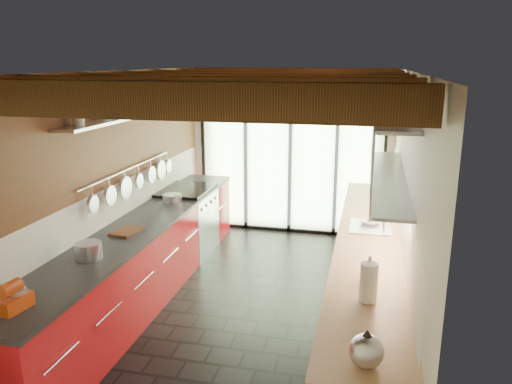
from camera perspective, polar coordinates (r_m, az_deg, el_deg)
ground at (r=5.79m, az=-0.69°, el=-13.06°), size 5.50×5.50×0.00m
room_shell at (r=5.23m, az=-0.75°, el=3.18°), size 5.50×5.50×5.50m
ceiling_beams at (r=5.50m, az=0.18°, el=12.24°), size 3.14×5.06×4.90m
glass_door at (r=7.84m, az=3.97°, el=7.05°), size 2.95×0.10×2.90m
left_counter at (r=6.00m, az=-12.72°, el=-7.57°), size 0.68×5.00×0.92m
range_stove at (r=7.25m, az=-7.82°, el=-3.35°), size 0.66×0.90×0.97m
right_counter at (r=5.46m, az=12.60°, el=-9.87°), size 0.68×5.00×0.92m
sink_assembly at (r=5.65m, az=13.07°, el=-3.60°), size 0.45×0.52×0.43m
upper_cabinets_right at (r=5.35m, az=15.15°, el=5.07°), size 0.34×3.00×3.00m
left_wall_fixtures at (r=5.99m, az=-13.94°, el=5.49°), size 0.28×2.60×0.96m
stand_mixer at (r=4.15m, az=-25.89°, el=-10.83°), size 0.18×0.27×0.23m
pot_large at (r=4.91m, az=-18.57°, el=-6.37°), size 0.26×0.26×0.15m
pot_small at (r=6.63m, az=-9.56°, el=-0.66°), size 0.28×0.28×0.09m
cutting_board at (r=5.53m, az=-14.58°, el=-4.39°), size 0.28×0.36×0.03m
kettle at (r=3.20m, az=12.51°, el=-17.12°), size 0.28×0.30×0.25m
paper_towel at (r=3.93m, az=12.74°, el=-10.09°), size 0.15×0.15×0.37m
soap_bottle at (r=4.27m, az=12.77°, el=-8.69°), size 0.10×0.10×0.22m
bowl at (r=5.75m, az=12.90°, el=-3.41°), size 0.28×0.28×0.05m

